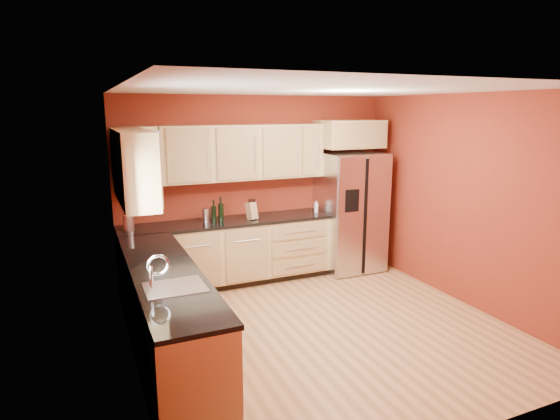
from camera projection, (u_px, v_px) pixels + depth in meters
name	position (u px, v px, depth m)	size (l,w,h in m)	color
floor	(321.00, 327.00, 5.27)	(4.00, 4.00, 0.00)	#9A693B
ceiling	(326.00, 89.00, 4.72)	(4.00, 4.00, 0.00)	silver
wall_back	(257.00, 187.00, 6.79)	(4.00, 0.04, 2.60)	maroon
wall_front	(463.00, 274.00, 3.20)	(4.00, 0.04, 2.60)	maroon
wall_left	(128.00, 234.00, 4.22)	(0.04, 4.00, 2.60)	maroon
wall_right	(466.00, 201.00, 5.77)	(0.04, 4.00, 2.60)	maroon
base_cabinets_back	(228.00, 254.00, 6.48)	(2.90, 0.60, 0.88)	tan
base_cabinets_left	(166.00, 317.00, 4.51)	(0.60, 2.80, 0.88)	tan
countertop_back	(228.00, 222.00, 6.38)	(2.90, 0.62, 0.04)	black
countertop_left	(165.00, 272.00, 4.42)	(0.62, 2.80, 0.04)	black
upper_cabinets_back	(244.00, 152.00, 6.43)	(2.30, 0.33, 0.75)	tan
upper_cabinets_left	(134.00, 167.00, 4.82)	(0.33, 1.35, 0.75)	tan
corner_upper_cabinet	(139.00, 158.00, 5.73)	(0.62, 0.33, 0.75)	tan
over_fridge_cabinet	(349.00, 134.00, 6.88)	(0.92, 0.60, 0.40)	tan
refrigerator	(350.00, 212.00, 7.06)	(0.90, 0.75, 1.78)	silver
window	(135.00, 219.00, 3.72)	(0.03, 0.90, 1.00)	white
sink_faucet	(174.00, 271.00, 3.94)	(0.50, 0.42, 0.30)	silver
canister_left	(129.00, 222.00, 5.81)	(0.13, 0.13, 0.22)	silver
canister_right	(206.00, 215.00, 6.27)	(0.11, 0.11, 0.19)	silver
wine_bottle_a	(221.00, 209.00, 6.26)	(0.08, 0.08, 0.34)	black
wine_bottle_b	(214.00, 211.00, 6.24)	(0.07, 0.07, 0.30)	black
knife_block	(252.00, 211.00, 6.43)	(0.12, 0.11, 0.24)	#AB7E53
soap_dispenser	(316.00, 207.00, 6.86)	(0.06, 0.06, 0.17)	white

